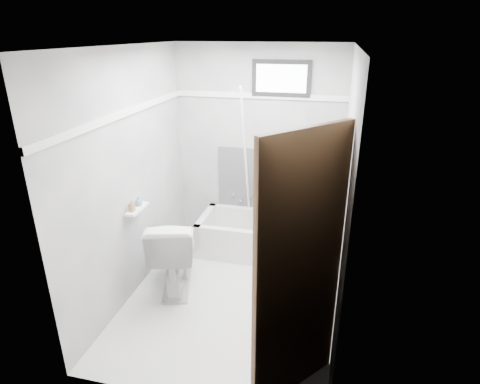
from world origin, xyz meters
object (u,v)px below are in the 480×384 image
(office_chair, at_px, (282,204))
(soap_bottle_b, at_px, (138,201))
(soap_bottle_a, at_px, (132,206))
(toilet, at_px, (174,252))
(door, at_px, (337,307))
(bathtub, at_px, (262,236))

(office_chair, height_order, soap_bottle_b, office_chair)
(soap_bottle_a, bearing_deg, soap_bottle_b, 90.00)
(toilet, xyz_separation_m, soap_bottle_a, (-0.32, -0.18, 0.56))
(office_chair, xyz_separation_m, door, (0.62, -2.26, 0.37))
(bathtub, relative_size, toilet, 1.82)
(office_chair, xyz_separation_m, toilet, (-0.98, -0.95, -0.22))
(bathtub, height_order, office_chair, office_chair)
(toilet, bearing_deg, door, 124.51)
(bathtub, xyz_separation_m, soap_bottle_b, (-1.07, -0.94, 0.75))
(office_chair, relative_size, soap_bottle_b, 10.93)
(toilet, relative_size, soap_bottle_a, 7.22)
(office_chair, distance_m, door, 2.37)
(office_chair, relative_size, door, 0.51)
(toilet, distance_m, soap_bottle_b, 0.64)
(door, bearing_deg, toilet, 140.70)
(soap_bottle_a, distance_m, soap_bottle_b, 0.14)
(toilet, distance_m, door, 2.15)
(office_chair, bearing_deg, toilet, -109.81)
(toilet, height_order, door, door)
(soap_bottle_b, bearing_deg, soap_bottle_a, -90.00)
(toilet, relative_size, door, 0.41)
(bathtub, bearing_deg, toilet, -129.88)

